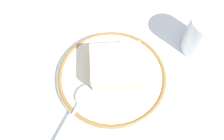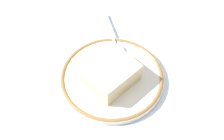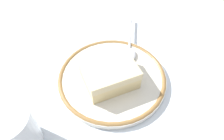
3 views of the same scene
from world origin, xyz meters
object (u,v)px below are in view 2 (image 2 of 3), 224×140
object	(u,v)px
spoon	(116,45)
napkin	(30,69)
plate	(112,77)
cake_slice	(111,74)

from	to	relation	value
spoon	napkin	world-z (taller)	spoon
plate	cake_slice	bearing A→B (deg)	52.09
cake_slice	spoon	xyz separation A→B (m)	(-0.05, -0.07, -0.02)
cake_slice	napkin	bearing A→B (deg)	-40.08
cake_slice	napkin	size ratio (longest dim) A/B	0.88
plate	spoon	size ratio (longest dim) A/B	1.38
spoon	cake_slice	bearing A→B (deg)	55.17
plate	spoon	bearing A→B (deg)	-124.44
spoon	napkin	xyz separation A→B (m)	(0.18, -0.04, -0.01)
spoon	napkin	size ratio (longest dim) A/B	1.20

